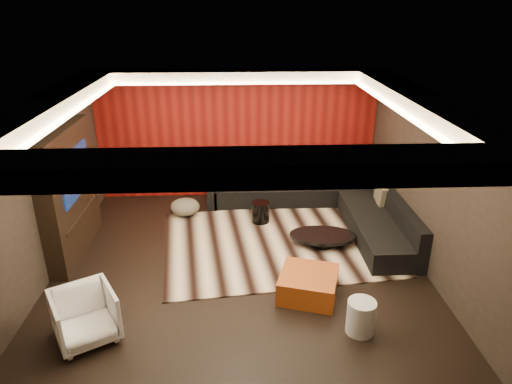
{
  "coord_description": "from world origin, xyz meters",
  "views": [
    {
      "loc": [
        -0.04,
        -6.59,
        4.09
      ],
      "look_at": [
        0.3,
        0.6,
        1.05
      ],
      "focal_mm": 32.0,
      "sensor_mm": 36.0,
      "label": 1
    }
  ],
  "objects_px": {
    "armchair": "(85,316)",
    "sectional_sofa": "(323,202)",
    "coffee_table": "(322,239)",
    "drum_stool": "(261,212)",
    "white_side_table": "(361,317)",
    "orange_ottoman": "(308,284)"
  },
  "relations": [
    {
      "from": "white_side_table",
      "to": "coffee_table",
      "type": "bearing_deg",
      "value": 91.9
    },
    {
      "from": "coffee_table",
      "to": "sectional_sofa",
      "type": "xyz_separation_m",
      "value": [
        0.24,
        1.3,
        0.14
      ]
    },
    {
      "from": "white_side_table",
      "to": "sectional_sofa",
      "type": "relative_size",
      "value": 0.13
    },
    {
      "from": "sectional_sofa",
      "to": "coffee_table",
      "type": "bearing_deg",
      "value": -100.43
    },
    {
      "from": "coffee_table",
      "to": "armchair",
      "type": "relative_size",
      "value": 1.55
    },
    {
      "from": "drum_stool",
      "to": "white_side_table",
      "type": "relative_size",
      "value": 0.88
    },
    {
      "from": "drum_stool",
      "to": "white_side_table",
      "type": "height_order",
      "value": "white_side_table"
    },
    {
      "from": "drum_stool",
      "to": "white_side_table",
      "type": "xyz_separation_m",
      "value": [
        1.14,
        -3.29,
        0.01
      ]
    },
    {
      "from": "drum_stool",
      "to": "orange_ottoman",
      "type": "height_order",
      "value": "drum_stool"
    },
    {
      "from": "drum_stool",
      "to": "sectional_sofa",
      "type": "bearing_deg",
      "value": 14.54
    },
    {
      "from": "drum_stool",
      "to": "armchair",
      "type": "xyz_separation_m",
      "value": [
        -2.44,
        -3.25,
        0.12
      ]
    },
    {
      "from": "orange_ottoman",
      "to": "armchair",
      "type": "xyz_separation_m",
      "value": [
        -3.02,
        -0.81,
        0.16
      ]
    },
    {
      "from": "drum_stool",
      "to": "white_side_table",
      "type": "distance_m",
      "value": 3.49
    },
    {
      "from": "armchair",
      "to": "sectional_sofa",
      "type": "height_order",
      "value": "sectional_sofa"
    },
    {
      "from": "coffee_table",
      "to": "white_side_table",
      "type": "height_order",
      "value": "white_side_table"
    },
    {
      "from": "coffee_table",
      "to": "drum_stool",
      "type": "distance_m",
      "value": 1.44
    },
    {
      "from": "orange_ottoman",
      "to": "sectional_sofa",
      "type": "height_order",
      "value": "sectional_sofa"
    },
    {
      "from": "orange_ottoman",
      "to": "drum_stool",
      "type": "bearing_deg",
      "value": 103.25
    },
    {
      "from": "coffee_table",
      "to": "orange_ottoman",
      "type": "xyz_separation_m",
      "value": [
        -0.49,
        -1.49,
        0.06
      ]
    },
    {
      "from": "sectional_sofa",
      "to": "orange_ottoman",
      "type": "bearing_deg",
      "value": -104.61
    },
    {
      "from": "drum_stool",
      "to": "sectional_sofa",
      "type": "relative_size",
      "value": 0.11
    },
    {
      "from": "coffee_table",
      "to": "sectional_sofa",
      "type": "relative_size",
      "value": 0.32
    }
  ]
}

